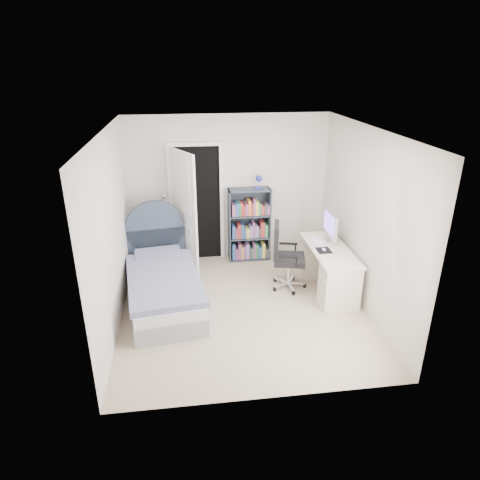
{
  "coord_description": "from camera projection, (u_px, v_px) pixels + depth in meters",
  "views": [
    {
      "loc": [
        -0.74,
        -5.23,
        3.28
      ],
      "look_at": [
        -0.01,
        0.22,
        0.96
      ],
      "focal_mm": 32.0,
      "sensor_mm": 36.0,
      "label": 1
    }
  ],
  "objects": [
    {
      "name": "bookcase",
      "position": [
        249.0,
        228.0,
        7.46
      ],
      "size": [
        0.72,
        0.31,
        1.52
      ],
      "color": "#353E49",
      "rests_on": "ground"
    },
    {
      "name": "office_chair",
      "position": [
        284.0,
        253.0,
        6.5
      ],
      "size": [
        0.57,
        0.58,
        1.04
      ],
      "color": "silver",
      "rests_on": "ground"
    },
    {
      "name": "door",
      "position": [
        189.0,
        208.0,
        7.06
      ],
      "size": [
        0.92,
        0.75,
        2.06
      ],
      "color": "black",
      "rests_on": "ground"
    },
    {
      "name": "room_shell",
      "position": [
        243.0,
        227.0,
        5.65
      ],
      "size": [
        3.5,
        3.7,
        2.6
      ],
      "color": "gray",
      "rests_on": "ground"
    },
    {
      "name": "floor_lamp",
      "position": [
        165.0,
        235.0,
        7.33
      ],
      "size": [
        0.18,
        0.18,
        1.24
      ],
      "color": "silver",
      "rests_on": "ground"
    },
    {
      "name": "nightstand",
      "position": [
        148.0,
        244.0,
        7.26
      ],
      "size": [
        0.41,
        0.41,
        0.6
      ],
      "color": "#CAB87C",
      "rests_on": "ground"
    },
    {
      "name": "desk",
      "position": [
        328.0,
        267.0,
        6.5
      ],
      "size": [
        0.56,
        1.41,
        1.15
      ],
      "color": "beige",
      "rests_on": "ground"
    },
    {
      "name": "bed",
      "position": [
        163.0,
        283.0,
        6.23
      ],
      "size": [
        1.21,
        2.15,
        1.26
      ],
      "color": "gray",
      "rests_on": "ground"
    }
  ]
}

